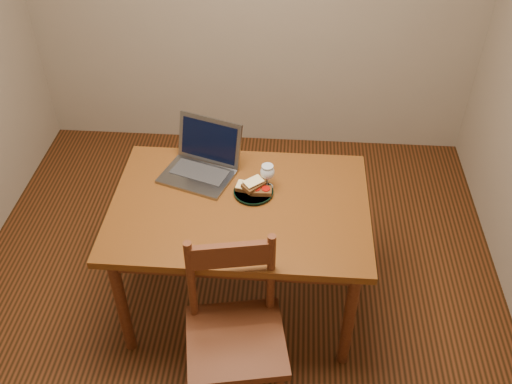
# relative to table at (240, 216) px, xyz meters

# --- Properties ---
(floor) EXTENTS (3.20, 3.20, 0.02)m
(floor) POSITION_rel_table_xyz_m (-0.06, 0.03, -0.66)
(floor) COLOR black
(floor) RESTS_ON ground
(table) EXTENTS (1.30, 0.90, 0.74)m
(table) POSITION_rel_table_xyz_m (0.00, 0.00, 0.00)
(table) COLOR #4E2D0D
(table) RESTS_ON floor
(chair) EXTENTS (0.51, 0.50, 0.47)m
(chair) POSITION_rel_table_xyz_m (0.03, -0.59, -0.14)
(chair) COLOR #421B0D
(chair) RESTS_ON floor
(plate) EXTENTS (0.21, 0.21, 0.02)m
(plate) POSITION_rel_table_xyz_m (0.06, 0.09, 0.09)
(plate) COLOR black
(plate) RESTS_ON table
(sandwich_cheese) EXTENTS (0.12, 0.09, 0.03)m
(sandwich_cheese) POSITION_rel_table_xyz_m (0.03, 0.09, 0.12)
(sandwich_cheese) COLOR #381E0C
(sandwich_cheese) RESTS_ON plate
(sandwich_tomato) EXTENTS (0.11, 0.07, 0.03)m
(sandwich_tomato) POSITION_rel_table_xyz_m (0.10, 0.08, 0.12)
(sandwich_tomato) COLOR #381E0C
(sandwich_tomato) RESTS_ON plate
(sandwich_top) EXTENTS (0.13, 0.13, 0.04)m
(sandwich_top) POSITION_rel_table_xyz_m (0.06, 0.09, 0.14)
(sandwich_top) COLOR #381E0C
(sandwich_top) RESTS_ON plate
(milk_glass) EXTENTS (0.07, 0.07, 0.14)m
(milk_glass) POSITION_rel_table_xyz_m (0.13, 0.14, 0.16)
(milk_glass) COLOR white
(milk_glass) RESTS_ON table
(laptop) EXTENTS (0.45, 0.43, 0.26)m
(laptop) POSITION_rel_table_xyz_m (-0.22, 0.26, 0.16)
(laptop) COLOR slate
(laptop) RESTS_ON table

